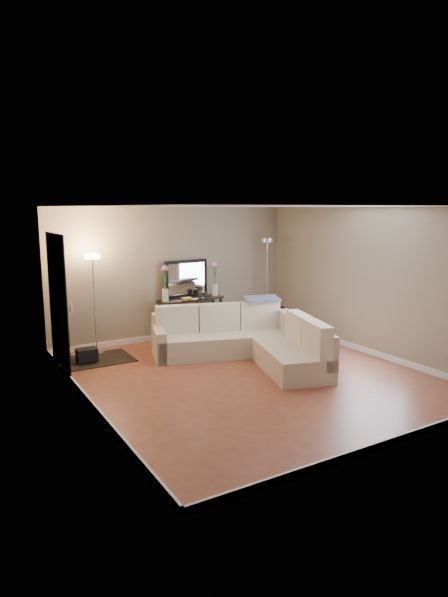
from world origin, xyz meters
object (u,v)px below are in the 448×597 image
console_table (187,317)px  floor_lamp_unlit (267,265)px  sectional_sofa (248,340)px  floor_lamp_lit (94,284)px

console_table → floor_lamp_unlit: 2.06m
console_table → floor_lamp_unlit: size_ratio=0.69×
sectional_sofa → floor_lamp_unlit: (1.52, 1.59, 1.06)m
console_table → floor_lamp_lit: (-1.86, -0.09, 0.80)m
console_table → floor_lamp_unlit: bearing=-2.9°
sectional_sofa → floor_lamp_lit: bearing=143.8°
floor_lamp_unlit → floor_lamp_lit: bearing=-180.0°
sectional_sofa → console_table: bearing=100.7°
floor_lamp_lit → sectional_sofa: bearing=-36.2°
sectional_sofa → floor_lamp_lit: floor_lamp_lit is taller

